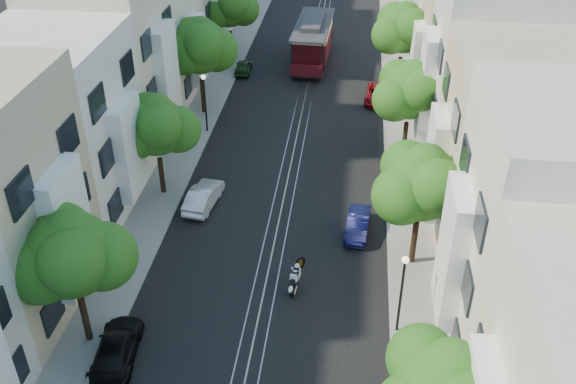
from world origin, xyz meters
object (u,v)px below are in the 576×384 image
(tree_w_a, at_px, (72,256))
(parked_car_w_mid, at_px, (204,196))
(sportbike_rider, at_px, (296,276))
(tree_w_d, at_px, (230,7))
(tree_e_b, at_px, (423,185))
(lamp_west, at_px, (205,95))
(tree_e_c, at_px, (411,92))
(parked_car_w_far, at_px, (243,67))
(parked_car_e_mid, at_px, (358,224))
(tree_w_c, at_px, (200,47))
(parked_car_e_far, at_px, (378,94))
(tree_e_d, at_px, (404,29))
(parked_car_w_near, at_px, (117,348))
(tree_w_b, at_px, (157,128))
(cable_car, at_px, (313,39))
(lamp_east, at_px, (402,283))

(tree_w_a, bearing_deg, parked_car_w_mid, 76.59)
(tree_w_a, distance_m, sportbike_rider, 10.48)
(tree_w_d, bearing_deg, parked_car_w_mid, -83.48)
(tree_e_b, bearing_deg, lamp_west, 136.15)
(tree_e_c, bearing_deg, parked_car_w_far, 134.88)
(tree_w_d, bearing_deg, tree_e_b, -61.93)
(parked_car_e_mid, bearing_deg, tree_w_c, 135.03)
(parked_car_e_far, xyz_separation_m, parked_car_w_mid, (-10.11, -15.52, 0.07))
(tree_e_d, bearing_deg, lamp_west, -146.50)
(tree_w_c, height_order, parked_car_w_near, tree_w_c)
(tree_w_b, distance_m, parked_car_w_far, 19.37)
(parked_car_w_mid, bearing_deg, parked_car_w_far, -79.64)
(tree_w_d, relative_size, parked_car_w_near, 1.58)
(tree_w_a, xyz_separation_m, tree_w_b, (-0.00, 12.00, -0.34))
(tree_w_b, bearing_deg, cable_car, 72.00)
(tree_e_d, relative_size, parked_car_e_mid, 2.04)
(sportbike_rider, height_order, parked_car_w_near, sportbike_rider)
(sportbike_rider, bearing_deg, tree_w_b, 148.95)
(tree_w_c, xyz_separation_m, parked_car_w_mid, (2.63, -11.98, -4.45))
(cable_car, xyz_separation_m, parked_car_e_far, (5.61, -7.41, -1.52))
(tree_e_d, height_order, parked_car_w_mid, tree_e_d)
(parked_car_w_mid, bearing_deg, tree_e_d, -115.99)
(tree_e_c, bearing_deg, parked_car_w_mid, -149.34)
(tree_w_c, height_order, parked_car_e_mid, tree_w_c)
(parked_car_w_far, bearing_deg, tree_w_a, 84.27)
(tree_e_d, height_order, sportbike_rider, tree_e_d)
(lamp_west, distance_m, parked_car_e_far, 13.76)
(tree_e_d, height_order, parked_car_e_far, tree_e_d)
(tree_w_b, distance_m, parked_car_e_mid, 12.45)
(tree_w_a, xyz_separation_m, lamp_east, (13.44, 2.02, -1.89))
(tree_e_b, height_order, sportbike_rider, tree_e_b)
(parked_car_w_near, bearing_deg, lamp_east, -172.40)
(parked_car_e_far, distance_m, parked_car_w_mid, 18.52)
(tree_e_d, bearing_deg, tree_e_c, -90.00)
(cable_car, xyz_separation_m, parked_car_e_mid, (4.41, -24.62, -1.52))
(parked_car_e_mid, bearing_deg, parked_car_w_near, -129.66)
(tree_w_d, height_order, parked_car_e_far, tree_w_d)
(tree_w_a, xyz_separation_m, parked_car_w_near, (1.54, -0.84, -4.14))
(tree_e_c, relative_size, parked_car_w_far, 2.07)
(tree_w_a, bearing_deg, tree_w_c, 90.00)
(tree_w_b, distance_m, sportbike_rider, 12.05)
(sportbike_rider, bearing_deg, lamp_west, 126.76)
(tree_w_b, height_order, parked_car_e_far, tree_w_b)
(parked_car_w_near, height_order, parked_car_w_mid, parked_car_w_mid)
(tree_e_c, distance_m, cable_car, 17.71)
(tree_e_b, bearing_deg, tree_w_c, 131.99)
(tree_e_b, xyz_separation_m, parked_car_w_far, (-12.86, 23.92, -4.20))
(parked_car_e_far, distance_m, parked_car_w_near, 29.58)
(parked_car_e_mid, bearing_deg, tree_e_b, -34.23)
(tree_w_c, bearing_deg, parked_car_w_mid, -77.63)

